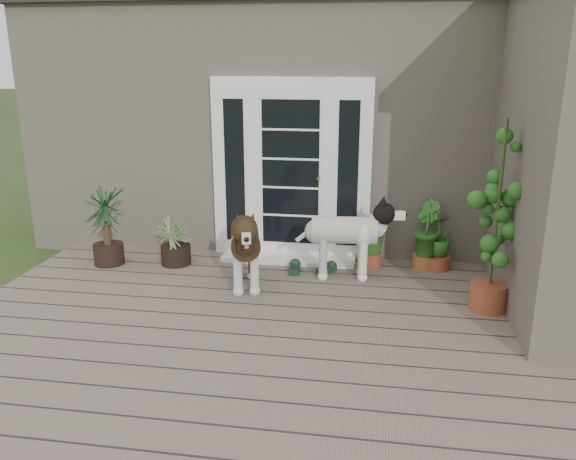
# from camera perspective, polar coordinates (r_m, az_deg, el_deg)

# --- Properties ---
(deck) EXTENTS (6.20, 4.60, 0.12)m
(deck) POSITION_cam_1_polar(r_m,az_deg,el_deg) (5.21, -1.30, -11.08)
(deck) COLOR #6B5B4C
(deck) RESTS_ON ground
(house_main) EXTENTS (7.40, 4.00, 3.10)m
(house_main) POSITION_cam_1_polar(r_m,az_deg,el_deg) (8.87, 3.68, 10.60)
(house_main) COLOR #665E54
(house_main) RESTS_ON ground
(roof_main) EXTENTS (7.60, 4.20, 0.20)m
(roof_main) POSITION_cam_1_polar(r_m,az_deg,el_deg) (8.85, 3.90, 21.29)
(roof_main) COLOR #2D2826
(roof_main) RESTS_ON house_main
(door_unit) EXTENTS (1.90, 0.14, 2.15)m
(door_unit) POSITION_cam_1_polar(r_m,az_deg,el_deg) (6.93, 0.30, 5.96)
(door_unit) COLOR white
(door_unit) RESTS_ON deck
(door_step) EXTENTS (1.60, 0.40, 0.05)m
(door_step) POSITION_cam_1_polar(r_m,az_deg,el_deg) (7.01, 0.04, -2.80)
(door_step) COLOR white
(door_step) RESTS_ON deck
(brindle_dog) EXTENTS (0.64, 1.03, 0.80)m
(brindle_dog) POSITION_cam_1_polar(r_m,az_deg,el_deg) (6.12, -4.23, -2.09)
(brindle_dog) COLOR #362613
(brindle_dog) RESTS_ON deck
(white_dog) EXTENTS (0.99, 0.50, 0.80)m
(white_dog) POSITION_cam_1_polar(r_m,az_deg,el_deg) (6.40, 5.52, -1.29)
(white_dog) COLOR white
(white_dog) RESTS_ON deck
(spider_plant) EXTENTS (0.63, 0.63, 0.63)m
(spider_plant) POSITION_cam_1_polar(r_m,az_deg,el_deg) (6.93, -11.07, -0.85)
(spider_plant) COLOR #7C985D
(spider_plant) RESTS_ON deck
(yucca) EXTENTS (0.88, 0.88, 0.97)m
(yucca) POSITION_cam_1_polar(r_m,az_deg,el_deg) (7.09, -17.48, 0.52)
(yucca) COLOR black
(yucca) RESTS_ON deck
(herb_a) EXTENTS (0.63, 0.63, 0.59)m
(herb_a) POSITION_cam_1_polar(r_m,az_deg,el_deg) (6.83, 8.23, -1.15)
(herb_a) COLOR #205A19
(herb_a) RESTS_ON deck
(herb_b) EXTENTS (0.44, 0.44, 0.58)m
(herb_b) POSITION_cam_1_polar(r_m,az_deg,el_deg) (6.87, 13.34, -1.35)
(herb_b) COLOR #185017
(herb_b) RESTS_ON deck
(herb_c) EXTENTS (0.46, 0.46, 0.51)m
(herb_c) POSITION_cam_1_polar(r_m,az_deg,el_deg) (6.90, 14.58, -1.68)
(herb_c) COLOR #1D5C1A
(herb_c) RESTS_ON deck
(sapling) EXTENTS (0.61, 0.61, 1.92)m
(sapling) POSITION_cam_1_polar(r_m,az_deg,el_deg) (5.73, 19.91, 1.44)
(sapling) COLOR #185317
(sapling) RESTS_ON deck
(clog_left) EXTENTS (0.18, 0.34, 0.10)m
(clog_left) POSITION_cam_1_polar(r_m,az_deg,el_deg) (6.64, 0.65, -3.73)
(clog_left) COLOR black
(clog_left) RESTS_ON deck
(clog_right) EXTENTS (0.28, 0.34, 0.09)m
(clog_right) POSITION_cam_1_polar(r_m,az_deg,el_deg) (6.64, 3.82, -3.80)
(clog_right) COLOR #16381E
(clog_right) RESTS_ON deck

